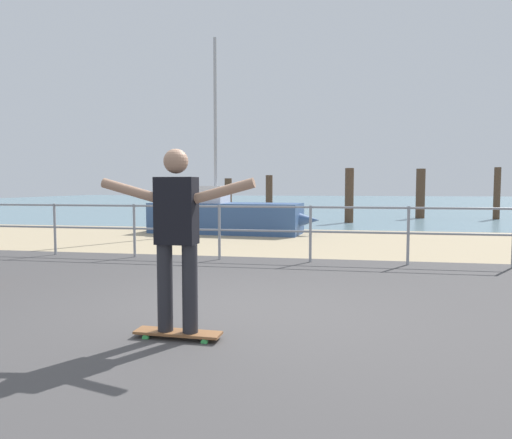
% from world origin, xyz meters
% --- Properties ---
extents(ground_plane, '(24.00, 10.00, 0.04)m').
position_xyz_m(ground_plane, '(0.00, -1.00, 0.00)').
color(ground_plane, '#474444').
rests_on(ground_plane, ground).
extents(beach_strip, '(24.00, 6.00, 0.04)m').
position_xyz_m(beach_strip, '(0.00, 7.00, 0.00)').
color(beach_strip, tan).
rests_on(beach_strip, ground).
extents(sea_surface, '(72.00, 50.00, 0.04)m').
position_xyz_m(sea_surface, '(0.00, 35.00, 0.00)').
color(sea_surface, slate).
rests_on(sea_surface, ground).
extents(railing_fence, '(11.96, 0.05, 1.05)m').
position_xyz_m(railing_fence, '(-2.03, 3.60, 0.70)').
color(railing_fence, gray).
rests_on(railing_fence, ground).
extents(sailboat, '(5.03, 1.78, 5.64)m').
position_xyz_m(sailboat, '(-2.12, 8.46, 0.53)').
color(sailboat, '#335184').
rests_on(sailboat, ground).
extents(skateboard, '(0.81, 0.23, 0.08)m').
position_xyz_m(skateboard, '(-0.37, -0.94, 0.07)').
color(skateboard, brown).
rests_on(skateboard, ground).
extents(skateboarder, '(1.45, 0.22, 1.65)m').
position_xyz_m(skateboarder, '(-0.37, -0.94, 1.02)').
color(skateboarder, '#26262B').
rests_on(skateboarder, skateboard).
extents(groyne_post_0, '(0.37, 0.37, 1.78)m').
position_xyz_m(groyne_post_0, '(-4.69, 18.70, 0.89)').
color(groyne_post_0, '#513826').
rests_on(groyne_post_0, ground).
extents(groyne_post_1, '(0.26, 0.26, 1.80)m').
position_xyz_m(groyne_post_1, '(-1.68, 12.95, 0.90)').
color(groyne_post_1, '#513826').
rests_on(groyne_post_1, ground).
extents(groyne_post_2, '(0.33, 0.33, 2.06)m').
position_xyz_m(groyne_post_2, '(1.33, 13.14, 1.03)').
color(groyne_post_2, '#513826').
rests_on(groyne_post_2, ground).
extents(groyne_post_3, '(0.38, 0.38, 2.12)m').
position_xyz_m(groyne_post_3, '(4.34, 16.14, 1.06)').
color(groyne_post_3, '#513826').
rests_on(groyne_post_3, ground).
extents(groyne_post_4, '(0.26, 0.26, 2.16)m').
position_xyz_m(groyne_post_4, '(7.35, 16.08, 1.08)').
color(groyne_post_4, '#513826').
rests_on(groyne_post_4, ground).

